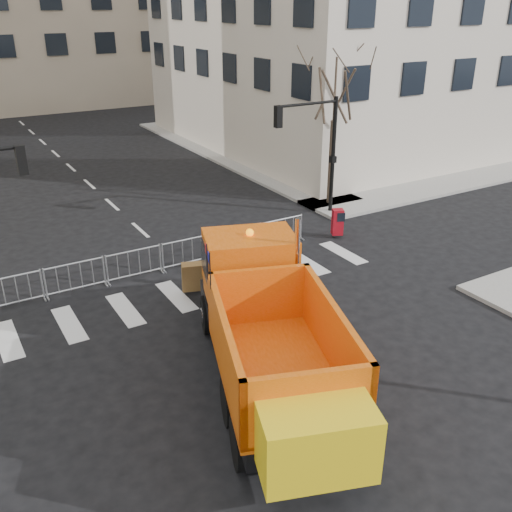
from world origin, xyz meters
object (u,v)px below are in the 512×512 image
cop_a (273,270)px  cop_b (257,252)px  newspaper_box (337,222)px  plow_truck (268,327)px  cop_c (239,267)px

cop_a → cop_b: size_ratio=1.14×
newspaper_box → cop_b: bearing=-139.4°
cop_b → newspaper_box: (4.73, 1.34, -0.17)m
plow_truck → cop_c: 5.44m
cop_a → newspaper_box: cop_a is taller
plow_truck → cop_b: bearing=-9.5°
newspaper_box → cop_a: bearing=-124.3°
plow_truck → newspaper_box: 10.83m
newspaper_box → cop_c: bearing=-134.6°
cop_b → cop_a: bearing=79.5°
cop_a → plow_truck: bearing=30.8°
cop_a → cop_c: 1.18m
cop_a → cop_b: 1.80m
plow_truck → cop_a: size_ratio=5.45×
cop_c → newspaper_box: cop_c is taller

